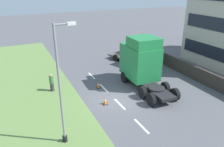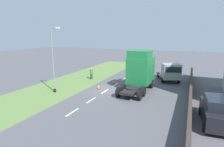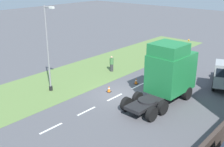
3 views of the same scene
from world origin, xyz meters
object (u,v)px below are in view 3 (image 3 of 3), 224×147
at_px(pedestrian, 112,64).
at_px(traffic_cone_trailing, 136,81).
at_px(traffic_cone_lead, 109,89).
at_px(lamp_post, 49,53).
at_px(lorry_cab, 169,72).

distance_m(pedestrian, traffic_cone_trailing, 4.17).
xyz_separation_m(traffic_cone_lead, traffic_cone_trailing, (0.66, 2.98, 0.00)).
height_order(lamp_post, pedestrian, lamp_post).
distance_m(lorry_cab, pedestrian, 8.26).
bearing_deg(lamp_post, traffic_cone_trailing, 52.78).
distance_m(traffic_cone_lead, traffic_cone_trailing, 3.06).
bearing_deg(traffic_cone_lead, pedestrian, 128.42).
bearing_deg(pedestrian, lamp_post, -94.64).
height_order(traffic_cone_lead, traffic_cone_trailing, same).
relative_size(lamp_post, traffic_cone_lead, 12.34).
bearing_deg(lorry_cab, traffic_cone_trailing, 167.04).
distance_m(lamp_post, traffic_cone_lead, 5.80).
distance_m(lorry_cab, traffic_cone_lead, 5.29).
bearing_deg(lorry_cab, pedestrian, 166.45).
bearing_deg(pedestrian, traffic_cone_lead, -51.58).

